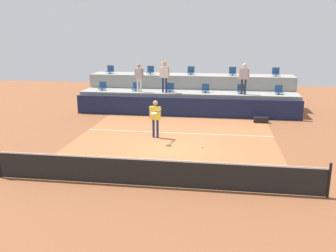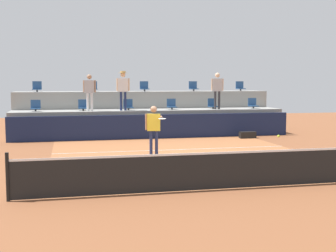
{
  "view_description": "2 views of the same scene",
  "coord_description": "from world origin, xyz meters",
  "views": [
    {
      "loc": [
        2.01,
        -14.38,
        4.68
      ],
      "look_at": [
        0.07,
        -1.31,
        1.29
      ],
      "focal_mm": 38.77,
      "sensor_mm": 36.0,
      "label": 1
    },
    {
      "loc": [
        -3.91,
        -14.03,
        2.58
      ],
      "look_at": [
        -0.89,
        -0.61,
        1.23
      ],
      "focal_mm": 47.92,
      "sensor_mm": 36.0,
      "label": 2
    }
  ],
  "objects": [
    {
      "name": "spectator_with_hat",
      "position": [
        -1.36,
        6.85,
        2.4
      ],
      "size": [
        0.62,
        0.48,
        1.84
      ],
      "color": "navy",
      "rests_on": "seating_tier_lower"
    },
    {
      "name": "stadium_chair_lower_left",
      "position": [
        -3.19,
        7.23,
        1.46
      ],
      "size": [
        0.44,
        0.4,
        0.52
      ],
      "color": "#2D2D33",
      "rests_on": "seating_tier_lower"
    },
    {
      "name": "stadium_chair_upper_far_left",
      "position": [
        -5.35,
        9.03,
        2.31
      ],
      "size": [
        0.44,
        0.4,
        0.52
      ],
      "color": "#2D2D33",
      "rests_on": "seating_tier_upper"
    },
    {
      "name": "tennis_net",
      "position": [
        0.0,
        -4.0,
        0.5
      ],
      "size": [
        10.48,
        0.08,
        1.07
      ],
      "color": "black",
      "rests_on": "ground_plane"
    },
    {
      "name": "stadium_chair_lower_right",
      "position": [
        3.16,
        7.23,
        1.46
      ],
      "size": [
        0.44,
        0.4,
        0.52
      ],
      "color": "#2D2D33",
      "rests_on": "seating_tier_lower"
    },
    {
      "name": "court_inner_paint",
      "position": [
        0.0,
        1.0,
        0.0
      ],
      "size": [
        9.0,
        10.0,
        0.01
      ],
      "primitive_type": "cube",
      "color": "#A36038",
      "rests_on": "ground_plane"
    },
    {
      "name": "stadium_chair_lower_mid_right",
      "position": [
        1.06,
        7.23,
        1.46
      ],
      "size": [
        0.44,
        0.4,
        0.52
      ],
      "color": "#2D2D33",
      "rests_on": "seating_tier_lower"
    },
    {
      "name": "stadium_chair_upper_left",
      "position": [
        -2.63,
        9.03,
        2.31
      ],
      "size": [
        0.44,
        0.4,
        0.52
      ],
      "color": "#2D2D33",
      "rests_on": "seating_tier_upper"
    },
    {
      "name": "stadium_chair_lower_mid_left",
      "position": [
        -1.07,
        7.23,
        1.46
      ],
      "size": [
        0.44,
        0.4,
        0.52
      ],
      "color": "#2D2D33",
      "rests_on": "seating_tier_lower"
    },
    {
      "name": "stadium_chair_lower_far_right",
      "position": [
        5.3,
        7.23,
        1.46
      ],
      "size": [
        0.44,
        0.4,
        0.52
      ],
      "color": "#2D2D33",
      "rests_on": "seating_tier_lower"
    },
    {
      "name": "seating_tier_lower",
      "position": [
        0.0,
        7.3,
        0.62
      ],
      "size": [
        13.0,
        1.8,
        1.25
      ],
      "primitive_type": "cube",
      "color": "gray",
      "rests_on": "ground_plane"
    },
    {
      "name": "tennis_ball",
      "position": [
        1.47,
        -3.33,
        1.17
      ],
      "size": [
        0.07,
        0.07,
        0.07
      ],
      "color": "#CCE033"
    },
    {
      "name": "court_service_line",
      "position": [
        0.0,
        2.4,
        0.01
      ],
      "size": [
        9.0,
        0.06,
        0.0
      ],
      "primitive_type": "cube",
      "color": "silver",
      "rests_on": "ground_plane"
    },
    {
      "name": "ground_plane",
      "position": [
        0.0,
        0.0,
        0.0
      ],
      "size": [
        40.0,
        40.0,
        0.0
      ],
      "primitive_type": "plane",
      "color": "brown"
    },
    {
      "name": "stadium_chair_upper_far_right",
      "position": [
        5.32,
        9.03,
        2.31
      ],
      "size": [
        0.44,
        0.4,
        0.52
      ],
      "color": "#2D2D33",
      "rests_on": "seating_tier_upper"
    },
    {
      "name": "stadium_chair_lower_far_left",
      "position": [
        -5.33,
        7.23,
        1.46
      ],
      "size": [
        0.44,
        0.4,
        0.52
      ],
      "color": "#2D2D33",
      "rests_on": "seating_tier_lower"
    },
    {
      "name": "spectator_in_grey",
      "position": [
        3.26,
        6.85,
        2.34
      ],
      "size": [
        0.62,
        0.26,
        1.78
      ],
      "color": "#2D2D33",
      "rests_on": "seating_tier_lower"
    },
    {
      "name": "stadium_chair_upper_right",
      "position": [
        2.67,
        9.03,
        2.31
      ],
      "size": [
        0.44,
        0.4,
        0.52
      ],
      "color": "#2D2D33",
      "rests_on": "seating_tier_upper"
    },
    {
      "name": "stadium_chair_upper_center",
      "position": [
        0.02,
        9.03,
        2.31
      ],
      "size": [
        0.44,
        0.4,
        0.52
      ],
      "color": "#2D2D33",
      "rests_on": "seating_tier_upper"
    },
    {
      "name": "equipment_bag",
      "position": [
        4.18,
        5.16,
        0.15
      ],
      "size": [
        0.76,
        0.28,
        0.3
      ],
      "primitive_type": "cube",
      "color": "black",
      "rests_on": "ground_plane"
    },
    {
      "name": "sponsor_backboard",
      "position": [
        0.0,
        6.0,
        0.55
      ],
      "size": [
        13.0,
        0.16,
        1.1
      ],
      "primitive_type": "cube",
      "color": "#141E42",
      "rests_on": "ground_plane"
    },
    {
      "name": "tennis_player",
      "position": [
        -0.93,
        1.46,
        1.07
      ],
      "size": [
        0.6,
        1.27,
        1.74
      ],
      "color": "navy",
      "rests_on": "ground_plane"
    },
    {
      "name": "seating_tier_upper",
      "position": [
        0.0,
        9.1,
        1.05
      ],
      "size": [
        13.0,
        1.8,
        2.1
      ],
      "primitive_type": "cube",
      "color": "gray",
      "rests_on": "ground_plane"
    },
    {
      "name": "spectator_in_white",
      "position": [
        -2.9,
        6.85,
        2.26
      ],
      "size": [
        0.59,
        0.28,
        1.68
      ],
      "color": "white",
      "rests_on": "seating_tier_lower"
    }
  ]
}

